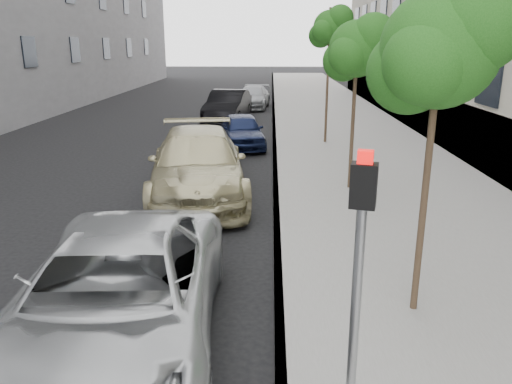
{
  "coord_description": "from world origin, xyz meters",
  "views": [
    {
      "loc": [
        1.03,
        -5.27,
        3.99
      ],
      "look_at": [
        0.78,
        2.97,
        1.5
      ],
      "focal_mm": 35.0,
      "sensor_mm": 36.0,
      "label": 1
    }
  ],
  "objects_px": {
    "signal_pole": "(359,261)",
    "sedan_black": "(228,106)",
    "sedan_blue": "(242,130)",
    "tree_far": "(330,27)",
    "tree_near": "(442,49)",
    "suv": "(198,164)",
    "sedan_rear": "(253,97)",
    "minivan": "(117,297)",
    "tree_mid": "(358,49)"
  },
  "relations": [
    {
      "from": "signal_pole",
      "to": "sedan_black",
      "type": "distance_m",
      "value": 21.38
    },
    {
      "from": "signal_pole",
      "to": "sedan_blue",
      "type": "height_order",
      "value": "signal_pole"
    },
    {
      "from": "tree_far",
      "to": "signal_pole",
      "type": "bearing_deg",
      "value": -95.01
    },
    {
      "from": "tree_far",
      "to": "sedan_black",
      "type": "bearing_deg",
      "value": 127.32
    },
    {
      "from": "tree_near",
      "to": "sedan_blue",
      "type": "height_order",
      "value": "tree_near"
    },
    {
      "from": "tree_near",
      "to": "suv",
      "type": "bearing_deg",
      "value": 124.5
    },
    {
      "from": "tree_near",
      "to": "sedan_black",
      "type": "height_order",
      "value": "tree_near"
    },
    {
      "from": "sedan_blue",
      "to": "sedan_rear",
      "type": "xyz_separation_m",
      "value": [
        -0.0,
        11.96,
        0.02
      ]
    },
    {
      "from": "minivan",
      "to": "sedan_blue",
      "type": "height_order",
      "value": "minivan"
    },
    {
      "from": "tree_far",
      "to": "suv",
      "type": "bearing_deg",
      "value": -120.58
    },
    {
      "from": "tree_near",
      "to": "suv",
      "type": "height_order",
      "value": "tree_near"
    },
    {
      "from": "tree_mid",
      "to": "sedan_black",
      "type": "height_order",
      "value": "tree_mid"
    },
    {
      "from": "minivan",
      "to": "suv",
      "type": "bearing_deg",
      "value": 85.88
    },
    {
      "from": "signal_pole",
      "to": "sedan_rear",
      "type": "bearing_deg",
      "value": 109.17
    },
    {
      "from": "tree_near",
      "to": "sedan_black",
      "type": "bearing_deg",
      "value": 103.2
    },
    {
      "from": "signal_pole",
      "to": "sedan_black",
      "type": "xyz_separation_m",
      "value": [
        -3.06,
        21.13,
        -1.16
      ]
    },
    {
      "from": "tree_far",
      "to": "minivan",
      "type": "relative_size",
      "value": 0.91
    },
    {
      "from": "tree_near",
      "to": "minivan",
      "type": "xyz_separation_m",
      "value": [
        -4.19,
        -0.99,
        -3.11
      ]
    },
    {
      "from": "tree_far",
      "to": "sedan_rear",
      "type": "xyz_separation_m",
      "value": [
        -3.33,
        11.56,
        -3.83
      ]
    },
    {
      "from": "sedan_black",
      "to": "tree_far",
      "type": "bearing_deg",
      "value": -45.96
    },
    {
      "from": "tree_far",
      "to": "tree_near",
      "type": "bearing_deg",
      "value": -90.0
    },
    {
      "from": "tree_far",
      "to": "sedan_blue",
      "type": "bearing_deg",
      "value": -173.15
    },
    {
      "from": "tree_far",
      "to": "suv",
      "type": "distance_m",
      "value": 8.89
    },
    {
      "from": "sedan_black",
      "to": "suv",
      "type": "bearing_deg",
      "value": -82.04
    },
    {
      "from": "tree_mid",
      "to": "sedan_rear",
      "type": "bearing_deg",
      "value": 100.44
    },
    {
      "from": "tree_far",
      "to": "signal_pole",
      "type": "height_order",
      "value": "tree_far"
    },
    {
      "from": "minivan",
      "to": "sedan_black",
      "type": "xyz_separation_m",
      "value": [
        -0.21,
        19.77,
        0.02
      ]
    },
    {
      "from": "signal_pole",
      "to": "sedan_rear",
      "type": "distance_m",
      "value": 27.02
    },
    {
      "from": "tree_near",
      "to": "minivan",
      "type": "distance_m",
      "value": 5.32
    },
    {
      "from": "sedan_blue",
      "to": "sedan_rear",
      "type": "distance_m",
      "value": 11.96
    },
    {
      "from": "minivan",
      "to": "sedan_rear",
      "type": "height_order",
      "value": "minivan"
    },
    {
      "from": "tree_mid",
      "to": "sedan_black",
      "type": "distance_m",
      "value": 13.39
    },
    {
      "from": "signal_pole",
      "to": "minivan",
      "type": "relative_size",
      "value": 0.51
    },
    {
      "from": "minivan",
      "to": "sedan_rear",
      "type": "relative_size",
      "value": 1.23
    },
    {
      "from": "tree_far",
      "to": "sedan_black",
      "type": "xyz_separation_m",
      "value": [
        -4.41,
        5.78,
        -3.69
      ]
    },
    {
      "from": "tree_near",
      "to": "tree_far",
      "type": "bearing_deg",
      "value": 90.0
    },
    {
      "from": "sedan_rear",
      "to": "sedan_black",
      "type": "bearing_deg",
      "value": -95.71
    },
    {
      "from": "minivan",
      "to": "tree_mid",
      "type": "bearing_deg",
      "value": 57.15
    },
    {
      "from": "tree_far",
      "to": "signal_pole",
      "type": "xyz_separation_m",
      "value": [
        -1.34,
        -15.35,
        -2.52
      ]
    },
    {
      "from": "sedan_blue",
      "to": "sedan_black",
      "type": "relative_size",
      "value": 0.77
    },
    {
      "from": "signal_pole",
      "to": "minivan",
      "type": "xyz_separation_m",
      "value": [
        -2.85,
        1.36,
        -1.19
      ]
    },
    {
      "from": "tree_far",
      "to": "sedan_blue",
      "type": "relative_size",
      "value": 1.35
    },
    {
      "from": "sedan_black",
      "to": "signal_pole",
      "type": "bearing_deg",
      "value": -75.04
    },
    {
      "from": "sedan_blue",
      "to": "sedan_black",
      "type": "xyz_separation_m",
      "value": [
        -1.08,
        6.18,
        0.16
      ]
    },
    {
      "from": "signal_pole",
      "to": "minivan",
      "type": "height_order",
      "value": "signal_pole"
    },
    {
      "from": "tree_mid",
      "to": "signal_pole",
      "type": "xyz_separation_m",
      "value": [
        -1.34,
        -8.85,
        -1.84
      ]
    },
    {
      "from": "tree_far",
      "to": "sedan_rear",
      "type": "relative_size",
      "value": 1.12
    },
    {
      "from": "tree_mid",
      "to": "suv",
      "type": "relative_size",
      "value": 0.76
    },
    {
      "from": "minivan",
      "to": "sedan_black",
      "type": "bearing_deg",
      "value": 87.01
    },
    {
      "from": "minivan",
      "to": "sedan_blue",
      "type": "bearing_deg",
      "value": 82.75
    }
  ]
}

